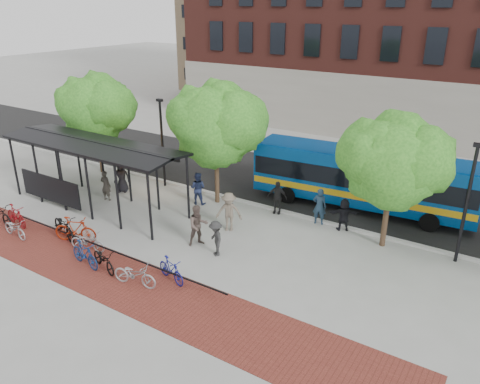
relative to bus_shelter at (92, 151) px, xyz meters
The scene contains 30 objects.
ground 8.68m from the bus_shelter, ahead, with size 160.00×160.00×0.00m, color #9E9E99.
asphalt_street 12.12m from the bus_shelter, 46.19° to the left, with size 160.00×8.00×0.01m, color black.
curb 9.74m from the bus_shelter, 28.84° to the left, with size 160.00×0.25×0.12m, color #B7B7B2.
brick_strip 8.19m from the bus_shelter, 36.40° to the right, with size 24.00×3.00×0.01m, color maroon.
bike_rack_rail 6.74m from the bus_shelter, 36.84° to the right, with size 12.00×0.05×0.95m, color black.
bus_shelter is the anchor object (origin of this frame).
tree_a 5.52m from the bus_shelter, 134.60° to the left, with size 4.90×4.00×6.18m.
tree_b 6.64m from the bus_shelter, 36.21° to the left, with size 5.15×4.20×6.47m.
tree_c 14.77m from the bus_shelter, 15.06° to the left, with size 4.66×3.80×5.92m.
lamp_post_left 4.24m from the bus_shelter, 74.47° to the left, with size 0.35×0.20×5.12m.
lamp_post_right 17.61m from the bus_shelter, 13.39° to the left, with size 0.35×0.20×5.12m.
bus 13.95m from the bus_shelter, 31.44° to the left, with size 11.44×3.44×3.04m.
bike_1 4.75m from the bus_shelter, 109.61° to the right, with size 0.50×1.76×1.06m, color maroon.
bike_2 5.25m from the bus_shelter, 94.15° to the right, with size 0.60×1.71×0.90m, color #9C9D9F.
bike_4 4.45m from the bus_shelter, 64.63° to the right, with size 0.75×2.14×1.12m, color black.
bike_5 4.76m from the bus_shelter, 54.66° to the right, with size 0.57×2.02×1.21m, color maroon.
bike_6 5.64m from the bus_shelter, 46.18° to the right, with size 0.58×1.67×0.88m, color gray.
bike_7 6.78m from the bus_shelter, 45.92° to the right, with size 0.51×1.81×1.09m, color navy.
bike_8 7.27m from the bus_shelter, 39.42° to the right, with size 0.62×1.78×0.94m, color black.
bike_10 8.79m from the bus_shelter, 32.12° to the right, with size 0.65×1.86×0.98m, color #98979A.
bike_11 9.16m from the bus_shelter, 23.34° to the right, with size 0.46×1.64×0.98m, color navy.
pedestrian_0 2.98m from the bus_shelter, 97.92° to the left, with size 0.87×0.56×1.78m, color black.
pedestrian_1 2.28m from the bus_shelter, 97.67° to the left, with size 0.61×0.40×1.68m, color #39342E.
pedestrian_2 5.74m from the bus_shelter, 34.56° to the left, with size 0.86×0.67×1.77m, color #1D2545.
pedestrian_3 7.93m from the bus_shelter, ahead, with size 1.23×0.71×1.91m, color #64584A.
pedestrian_4 9.77m from the bus_shelter, 26.68° to the left, with size 1.01×0.42×1.72m, color #262626.
pedestrian_5 13.01m from the bus_shelter, 19.50° to the left, with size 1.47×0.47×1.59m, color black.
pedestrian_7 11.83m from the bus_shelter, 21.55° to the left, with size 0.67×0.44×1.84m, color #21384E.
pedestrian_8 7.50m from the bus_shelter, ahead, with size 0.92×0.71×1.89m, color #51433C.
pedestrian_9 8.72m from the bus_shelter, ahead, with size 1.02×0.59×1.58m, color #282828.
Camera 1 is at (10.60, -15.62, 10.12)m, focal length 35.00 mm.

